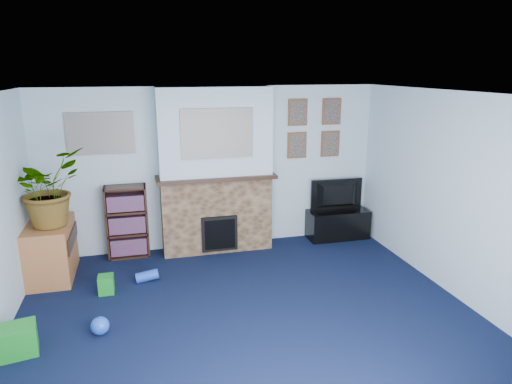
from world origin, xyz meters
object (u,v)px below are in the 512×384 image
object	(u,v)px
tv_stand	(338,224)
sideboard	(51,251)
television	(338,195)
bookshelf	(127,223)

from	to	relation	value
tv_stand	sideboard	size ratio (longest dim) A/B	1.03
television	tv_stand	bearing A→B (deg)	91.66
tv_stand	television	world-z (taller)	television
tv_stand	bookshelf	world-z (taller)	bookshelf
television	sideboard	size ratio (longest dim) A/B	0.91
television	bookshelf	distance (m)	3.24
tv_stand	television	xyz separation A→B (m)	(0.00, 0.02, 0.48)
tv_stand	bookshelf	size ratio (longest dim) A/B	0.92
tv_stand	bookshelf	distance (m)	3.25
television	sideboard	bearing A→B (deg)	7.05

